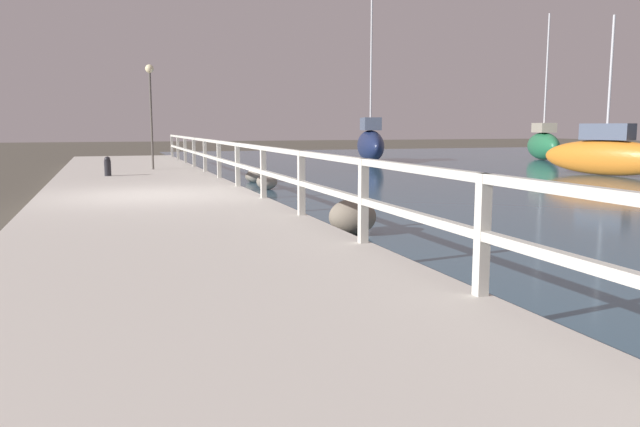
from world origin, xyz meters
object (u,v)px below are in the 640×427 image
object	(u,v)px
mooring_bollard	(108,166)
sailboat_navy	(370,143)
dock_lamp	(150,92)
sailboat_orange	(606,154)
sailboat_green	(543,144)

from	to	relation	value
mooring_bollard	sailboat_navy	bearing A→B (deg)	37.43
mooring_bollard	dock_lamp	world-z (taller)	dock_lamp
mooring_bollard	sailboat_orange	bearing A→B (deg)	-4.29
mooring_bollard	sailboat_green	bearing A→B (deg)	20.82
sailboat_navy	sailboat_green	bearing A→B (deg)	8.05
dock_lamp	sailboat_orange	size ratio (longest dim) A/B	0.62
dock_lamp	sailboat_green	distance (m)	20.67
sailboat_green	sailboat_navy	distance (m)	9.19
sailboat_orange	sailboat_green	bearing A→B (deg)	46.04
dock_lamp	mooring_bollard	bearing A→B (deg)	-120.62
dock_lamp	sailboat_orange	world-z (taller)	sailboat_orange
dock_lamp	sailboat_orange	bearing A→B (deg)	-13.50
dock_lamp	sailboat_navy	bearing A→B (deg)	32.77
sailboat_green	sailboat_orange	size ratio (longest dim) A/B	1.34
dock_lamp	sailboat_green	bearing A→B (deg)	16.03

